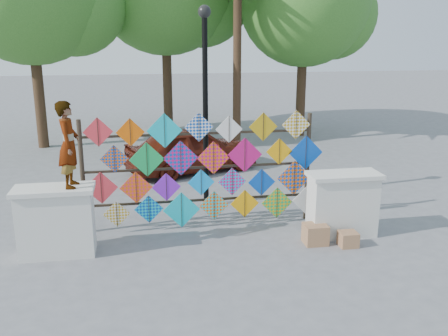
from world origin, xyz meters
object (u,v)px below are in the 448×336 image
(kite_rack, at_px, (205,170))
(lamppost, at_px, (205,89))
(vendor_woman, at_px, (69,145))
(sedan, at_px, (192,149))

(kite_rack, bearing_deg, lamppost, 81.43)
(vendor_woman, bearing_deg, lamppost, -47.09)
(vendor_woman, height_order, sedan, vendor_woman)
(kite_rack, xyz_separation_m, lamppost, (0.19, 1.27, 1.48))
(kite_rack, xyz_separation_m, vendor_woman, (-2.48, -0.93, 0.82))
(lamppost, bearing_deg, sedan, 89.78)
(vendor_woman, bearing_deg, kite_rack, -65.97)
(sedan, relative_size, lamppost, 0.86)
(lamppost, bearing_deg, kite_rack, -98.57)
(sedan, height_order, lamppost, lamppost)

